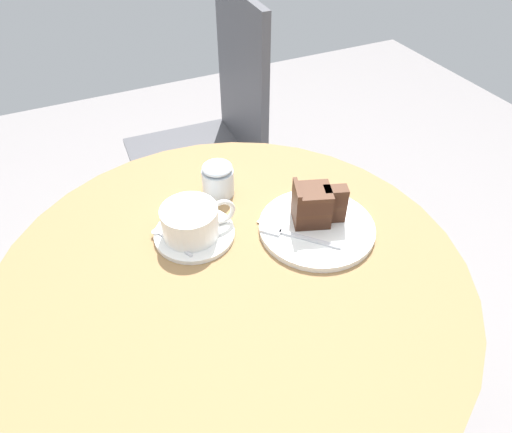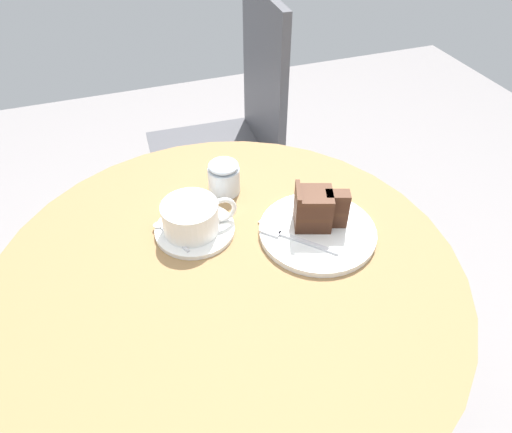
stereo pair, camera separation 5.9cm
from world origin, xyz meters
name	(u,v)px [view 1 (the left image)]	position (x,y,z in m)	size (l,w,h in m)	color
cafe_table	(234,311)	(0.00, 0.00, 0.59)	(0.81, 0.81, 0.70)	olive
saucer	(195,234)	(-0.03, 0.11, 0.70)	(0.15, 0.15, 0.01)	white
coffee_cup	(191,220)	(-0.03, 0.11, 0.74)	(0.14, 0.10, 0.06)	white
teaspoon	(167,238)	(-0.08, 0.11, 0.71)	(0.05, 0.10, 0.00)	silver
cake_plate	(317,227)	(0.18, 0.03, 0.70)	(0.22, 0.22, 0.01)	white
cake_slice	(315,205)	(0.19, 0.04, 0.75)	(0.10, 0.08, 0.08)	#422619
fork	(291,235)	(0.13, 0.02, 0.71)	(0.11, 0.12, 0.00)	silver
napkin	(309,221)	(0.18, 0.05, 0.70)	(0.19, 0.20, 0.00)	beige
cafe_chair	(218,126)	(0.24, 0.71, 0.54)	(0.40, 0.40, 0.93)	#4C4C51
sugar_pot	(218,179)	(0.06, 0.21, 0.73)	(0.06, 0.06, 0.07)	silver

